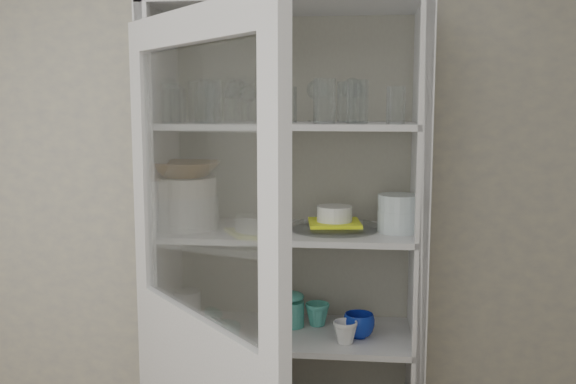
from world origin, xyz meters
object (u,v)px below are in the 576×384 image
Objects in this scene: white_canister at (187,307)px; glass_platter at (334,227)px; white_ramekin at (335,214)px; measuring_cups at (208,327)px; mug_blue at (359,325)px; mug_white at (345,332)px; mug_teal at (317,314)px; cream_bowl at (186,186)px; pantry_cabinet at (290,305)px; goblet_3 at (352,98)px; plate_stack_front at (187,212)px; terracotta_bowl at (186,169)px; yellow_trivet at (334,223)px; teal_jar at (291,311)px; goblet_0 at (248,102)px; plate_stack_back at (191,208)px; grey_bowl_stack at (398,213)px; goblet_2 at (317,99)px; goblet_1 at (236,98)px.

glass_platter is at bearing -4.43° from white_canister.
white_ramekin is 1.22× the size of measuring_cups.
mug_white is at bearing -102.24° from mug_blue.
glass_platter is 0.05m from white_ramekin.
mug_teal is 0.21m from mug_white.
pantry_cabinet is at bearing 15.12° from cream_bowl.
mug_teal is (-0.07, 0.06, -0.42)m from white_ramekin.
plate_stack_front is (-0.62, -0.12, -0.43)m from goblet_3.
terracotta_bowl is 2.54× the size of mug_teal.
glass_platter is at bearing 0.00° from yellow_trivet.
white_canister is at bearing 179.94° from teal_jar.
terracotta_bowl is 0.60m from glass_platter.
glass_platter is at bearing 7.13° from measuring_cups.
white_canister is at bearing 175.57° from white_ramekin.
white_ramekin is at bearing 3.99° from terracotta_bowl.
pantry_cabinet is 0.55m from plate_stack_front.
yellow_trivet reaches higher than measuring_cups.
yellow_trivet is 0.69m from white_canister.
glass_platter is 3.68× the size of mug_white.
terracotta_bowl is at bearing -145.61° from goblet_0.
teal_jar is 1.11× the size of measuring_cups.
mug_white is at bearing -21.69° from plate_stack_back.
mug_white is (-0.19, -0.09, -0.43)m from grey_bowl_stack.
goblet_2 reaches higher than teal_jar.
grey_bowl_stack reaches higher than white_ramekin.
yellow_trivet is 0.39m from mug_blue.
cream_bowl is 0.57m from yellow_trivet.
goblet_3 is at bearing 148.87° from grey_bowl_stack.
mug_blue is 0.58m from measuring_cups.
teal_jar is (0.01, -0.02, -0.02)m from pantry_cabinet.
yellow_trivet is 0.39m from mug_teal.
pantry_cabinet is 16.19× the size of white_canister.
terracotta_bowl is 1.65× the size of grey_bowl_stack.
goblet_2 reaches higher than mug_blue.
white_canister is at bearing -157.54° from goblet_1.
goblet_1 is at bearing 45.15° from terracotta_bowl.
plate_stack_back is (-0.51, 0.04, -0.44)m from goblet_2.
plate_stack_front is (-0.21, -0.15, -0.41)m from goblet_0.
terracotta_bowl is (0.00, 0.00, 0.06)m from cream_bowl.
goblet_3 is 1.40× the size of white_canister.
glass_platter is 2.48× the size of white_ramekin.
grey_bowl_stack reaches higher than white_canister.
mug_teal is (-0.16, 0.11, -0.00)m from mug_blue.
goblet_0 is 0.68× the size of cream_bowl.
mug_blue is (0.10, -0.05, -0.36)m from glass_platter.
white_canister is at bearing -176.69° from goblet_3.
plate_stack_front is (-0.48, -0.13, -0.42)m from goblet_2.
grey_bowl_stack is 1.14× the size of white_canister.
terracotta_bowl is at bearing 180.00° from plate_stack_front.
plate_stack_back is 0.39m from white_canister.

